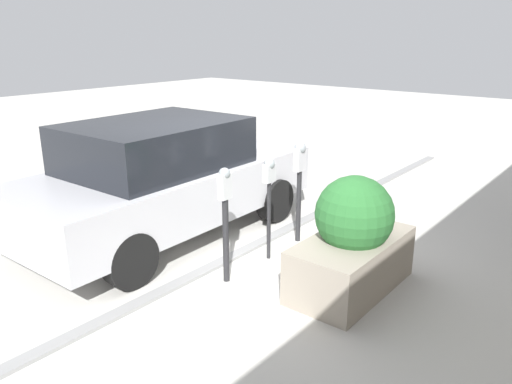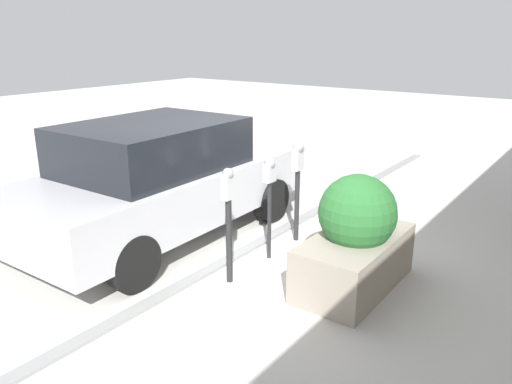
{
  "view_description": "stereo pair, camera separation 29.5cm",
  "coord_description": "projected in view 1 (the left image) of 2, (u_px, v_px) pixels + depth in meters",
  "views": [
    {
      "loc": [
        -4.74,
        -3.91,
        2.8
      ],
      "look_at": [
        0.0,
        -0.08,
        0.86
      ],
      "focal_mm": 35.0,
      "sensor_mm": 36.0,
      "label": 1
    },
    {
      "loc": [
        -4.92,
        -3.67,
        2.8
      ],
      "look_at": [
        0.0,
        -0.08,
        0.86
      ],
      "focal_mm": 35.0,
      "sensor_mm": 36.0,
      "label": 2
    }
  ],
  "objects": [
    {
      "name": "parked_car_front",
      "position": [
        164.0,
        178.0,
        7.05
      ],
      "size": [
        4.49,
        2.05,
        1.67
      ],
      "rotation": [
        0.0,
        0.0,
        0.02
      ],
      "color": "#B7B7BC",
      "rests_on": "ground_plane"
    },
    {
      "name": "parking_meter_middle",
      "position": [
        300.0,
        172.0,
        6.77
      ],
      "size": [
        0.18,
        0.16,
        1.42
      ],
      "color": "#232326",
      "rests_on": "ground_plane"
    },
    {
      "name": "parking_meter_second",
      "position": [
        269.0,
        185.0,
        6.23
      ],
      "size": [
        0.16,
        0.14,
        1.34
      ],
      "color": "#232326",
      "rests_on": "ground_plane"
    },
    {
      "name": "planter_box",
      "position": [
        353.0,
        242.0,
        5.57
      ],
      "size": [
        1.62,
        0.87,
        1.34
      ],
      "color": "gray",
      "rests_on": "ground_plane"
    },
    {
      "name": "ground_plane",
      "position": [
        252.0,
        252.0,
        6.7
      ],
      "size": [
        40.0,
        40.0,
        0.0
      ],
      "primitive_type": "plane",
      "color": "beige"
    },
    {
      "name": "curb_strip",
      "position": [
        247.0,
        249.0,
        6.74
      ],
      "size": [
        13.5,
        0.16,
        0.04
      ],
      "color": "gray",
      "rests_on": "ground_plane"
    },
    {
      "name": "parking_meter_nearest",
      "position": [
        225.0,
        209.0,
        5.66
      ],
      "size": [
        0.15,
        0.13,
        1.39
      ],
      "color": "#232326",
      "rests_on": "ground_plane"
    }
  ]
}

